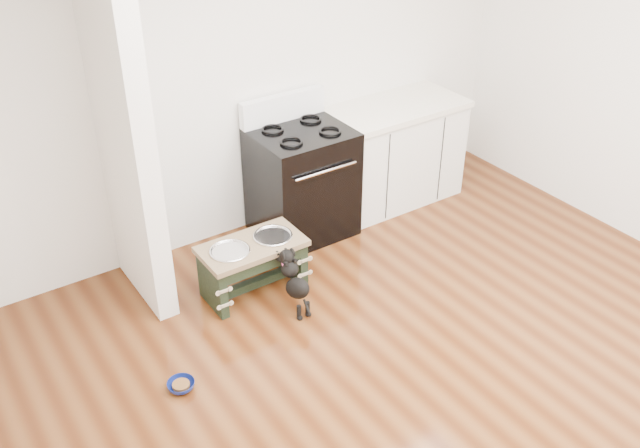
{
  "coord_description": "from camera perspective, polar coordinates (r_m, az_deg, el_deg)",
  "views": [
    {
      "loc": [
        -2.5,
        -2.21,
        3.27
      ],
      "look_at": [
        -0.11,
        1.35,
        0.6
      ],
      "focal_mm": 40.0,
      "sensor_mm": 36.0,
      "label": 1
    }
  ],
  "objects": [
    {
      "name": "puppy",
      "position": [
        5.08,
        -2.06,
        -4.52
      ],
      "size": [
        0.13,
        0.39,
        0.47
      ],
      "color": "black",
      "rests_on": "ground"
    },
    {
      "name": "dog_feeder",
      "position": [
        5.25,
        -5.38,
        -2.72
      ],
      "size": [
        0.77,
        0.41,
        0.44
      ],
      "color": "black",
      "rests_on": "ground"
    },
    {
      "name": "cabinet_run",
      "position": [
        6.41,
        5.88,
        5.66
      ],
      "size": [
        1.24,
        0.64,
        0.91
      ],
      "color": "silver",
      "rests_on": "ground"
    },
    {
      "name": "ground",
      "position": [
        4.67,
        10.73,
        -13.24
      ],
      "size": [
        5.0,
        5.0,
        0.0
      ],
      "primitive_type": "plane",
      "color": "#431E0C",
      "rests_on": "ground"
    },
    {
      "name": "room_shell",
      "position": [
        3.72,
        13.19,
        4.7
      ],
      "size": [
        5.0,
        5.0,
        5.0
      ],
      "color": "silver",
      "rests_on": "ground"
    },
    {
      "name": "oven_range",
      "position": [
        5.87,
        -1.47,
        3.48
      ],
      "size": [
        0.76,
        0.69,
        1.14
      ],
      "color": "black",
      "rests_on": "ground"
    },
    {
      "name": "floor_bowl",
      "position": [
        4.69,
        -11.05,
        -12.57
      ],
      "size": [
        0.2,
        0.2,
        0.05
      ],
      "rotation": [
        0.0,
        0.0,
        0.16
      ],
      "color": "navy",
      "rests_on": "ground"
    },
    {
      "name": "partition_wall",
      "position": [
        4.9,
        -15.53,
        7.63
      ],
      "size": [
        0.15,
        0.8,
        2.7
      ],
      "primitive_type": "cube",
      "color": "silver",
      "rests_on": "ground"
    }
  ]
}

